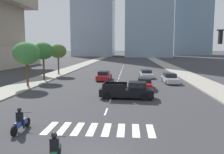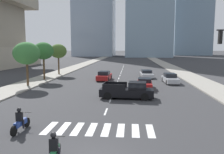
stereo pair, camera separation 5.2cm
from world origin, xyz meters
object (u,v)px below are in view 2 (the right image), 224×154
at_px(pickup_truck, 129,90).
at_px(motorcycle_third, 20,122).
at_px(motorcycle_lead, 54,152).
at_px(sedan_red_1, 145,84).
at_px(sedan_silver_3, 146,74).
at_px(sedan_silver_0, 170,79).
at_px(street_tree_nearest, 27,53).
at_px(street_tree_third, 58,51).
at_px(sedan_red_2, 104,76).
at_px(street_tree_second, 43,51).

bearing_deg(pickup_truck, motorcycle_third, -120.06).
height_order(motorcycle_lead, sedan_red_1, motorcycle_lead).
bearing_deg(motorcycle_lead, sedan_red_1, -21.16).
bearing_deg(pickup_truck, sedan_silver_3, 83.92).
relative_size(sedan_silver_0, street_tree_nearest, 0.83).
bearing_deg(street_tree_third, sedan_silver_3, -8.72).
height_order(motorcycle_lead, street_tree_third, street_tree_third).
height_order(pickup_truck, street_tree_nearest, street_tree_nearest).
xyz_separation_m(pickup_truck, sedan_silver_0, (5.80, 10.69, -0.19)).
xyz_separation_m(motorcycle_lead, motorcycle_third, (-3.34, 3.70, -0.00)).
height_order(motorcycle_third, sedan_red_1, motorcycle_third).
xyz_separation_m(sedan_red_2, sedan_silver_3, (6.79, 3.73, -0.05)).
bearing_deg(sedan_silver_3, motorcycle_third, -23.05).
height_order(sedan_silver_3, street_tree_second, street_tree_second).
distance_m(sedan_silver_3, street_tree_second, 17.16).
relative_size(sedan_silver_0, sedan_silver_3, 0.99).
bearing_deg(pickup_truck, street_tree_nearest, 159.40).
relative_size(motorcycle_third, sedan_red_1, 0.49).
height_order(sedan_red_2, street_tree_second, street_tree_second).
bearing_deg(sedan_silver_0, sedan_silver_3, -155.46).
bearing_deg(sedan_red_2, motorcycle_third, 177.43).
bearing_deg(street_tree_second, sedan_red_2, 6.82).
distance_m(motorcycle_third, sedan_red_1, 17.47).
relative_size(sedan_silver_0, sedan_red_1, 1.07).
height_order(sedan_red_2, sedan_silver_3, sedan_red_2).
xyz_separation_m(sedan_red_1, street_tree_third, (-15.02, 13.30, 3.79)).
height_order(sedan_silver_3, street_tree_nearest, street_tree_nearest).
xyz_separation_m(street_tree_nearest, street_tree_third, (0.00, 13.03, 0.09)).
bearing_deg(sedan_silver_0, motorcycle_lead, -22.97).
distance_m(motorcycle_third, street_tree_nearest, 17.41).
height_order(motorcycle_lead, sedan_red_2, motorcycle_lead).
relative_size(motorcycle_lead, sedan_silver_3, 0.45).
bearing_deg(motorcycle_lead, street_tree_third, 10.70).
relative_size(sedan_red_1, street_tree_third, 0.78).
relative_size(motorcycle_lead, motorcycle_third, 0.98).
distance_m(sedan_silver_3, street_tree_third, 16.61).
xyz_separation_m(motorcycle_lead, sedan_red_1, (4.97, 19.06, 0.01)).
relative_size(sedan_red_1, sedan_silver_3, 0.92).
distance_m(sedan_red_2, street_tree_second, 10.04).
relative_size(pickup_truck, sedan_red_1, 1.24).
bearing_deg(street_tree_third, sedan_red_2, -33.91).
relative_size(motorcycle_lead, sedan_red_1, 0.48).
bearing_deg(sedan_red_1, street_tree_third, -128.62).
height_order(sedan_silver_3, street_tree_third, street_tree_third).
relative_size(pickup_truck, street_tree_third, 0.97).
xyz_separation_m(motorcycle_third, sedan_silver_0, (12.27, 20.41, 0.04)).
relative_size(street_tree_nearest, street_tree_third, 1.01).
xyz_separation_m(pickup_truck, sedan_red_1, (1.84, 5.64, -0.22)).
xyz_separation_m(sedan_silver_3, street_tree_second, (-15.99, -4.83, 3.93)).
distance_m(motorcycle_third, sedan_red_2, 22.62).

